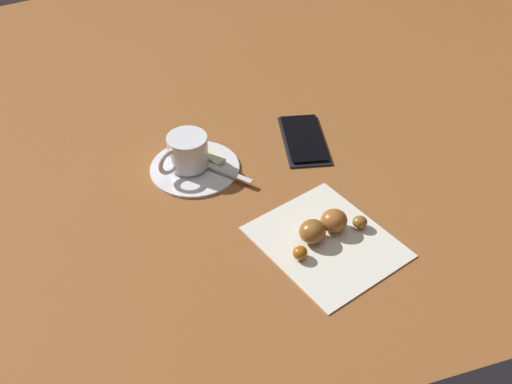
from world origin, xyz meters
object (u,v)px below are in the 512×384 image
Objects in this scene: napkin at (326,241)px; croissant at (324,227)px; espresso_cup at (187,151)px; teaspoon at (202,161)px; cell_phone at (304,139)px; saucer at (195,167)px; sugar_packet at (204,154)px.

croissant is (0.01, -0.00, 0.02)m from napkin.
teaspoon is at bearing -106.35° from espresso_cup.
cell_phone is (0.20, -0.10, -0.01)m from croissant.
saucer is at bearing 20.41° from napkin.
espresso_cup is at bearing 58.29° from saucer.
espresso_cup is 0.20m from cell_phone.
sugar_packet is (0.01, -0.01, 0.00)m from teaspoon.
sugar_packet is 0.36× the size of napkin.
saucer reaches higher than napkin.
napkin is 0.23m from cell_phone.
saucer is 2.10× the size of sugar_packet.
teaspoon is at bearing 127.37° from sugar_packet.
saucer is 0.19m from cell_phone.
saucer is 1.06× the size of croissant.
teaspoon is (-0.00, -0.01, 0.01)m from saucer.
croissant reaches higher than napkin.
sugar_packet reaches higher than napkin.
espresso_cup is at bearing 73.65° from teaspoon.
sugar_packet is (0.01, -0.03, -0.02)m from espresso_cup.
croissant reaches higher than cell_phone.
croissant is (-0.23, -0.07, 0.01)m from sugar_packet.
teaspoon is 0.23m from croissant.
sugar_packet is 0.17m from cell_phone.
saucer is at bearing 85.30° from teaspoon.
cell_phone is at bearing -97.51° from teaspoon.
espresso_cup is at bearing 81.50° from cell_phone.
teaspoon is 0.84× the size of cell_phone.
saucer is 1.07× the size of teaspoon.
sugar_packet reaches higher than cell_phone.
espresso_cup is at bearing 86.86° from sugar_packet.
saucer is 0.03m from espresso_cup.
sugar_packet reaches higher than saucer.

